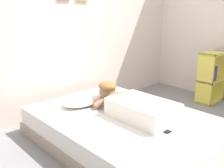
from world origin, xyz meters
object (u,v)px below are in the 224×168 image
coffee_cup (108,102)px  cell_phone (163,130)px  bookshelf (211,77)px  bed (124,130)px  person_lying (132,105)px  pillow (84,100)px

coffee_cup → cell_phone: (-0.07, -0.79, -0.03)m
cell_phone → bookshelf: size_ratio=0.19×
bed → person_lying: (0.08, -0.02, 0.26)m
person_lying → cell_phone: bearing=-98.8°
bed → pillow: size_ratio=3.71×
bed → person_lying: person_lying is taller
pillow → coffee_cup: pillow is taller
bed → cell_phone: bearing=-88.7°
pillow → bed: bearing=-79.1°
person_lying → cell_phone: person_lying is taller
person_lying → coffee_cup: (0.01, 0.35, -0.07)m
bed → bookshelf: 1.85m
coffee_cup → bookshelf: bookshelf is taller
pillow → person_lying: bearing=-72.2°
pillow → bookshelf: bookshelf is taller
bed → cell_phone: 0.49m
person_lying → coffee_cup: size_ratio=7.36×
coffee_cup → bed: bearing=-104.1°
pillow → cell_phone: (0.11, -0.99, -0.05)m
pillow → person_lying: size_ratio=0.57×
person_lying → bookshelf: 1.76m
cell_phone → bed: bearing=91.3°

